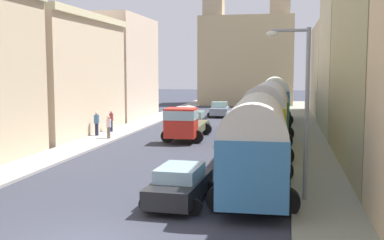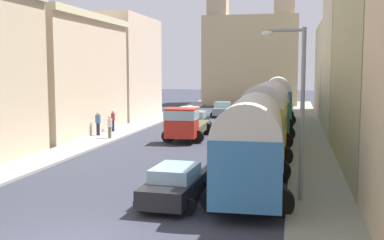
# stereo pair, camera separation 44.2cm
# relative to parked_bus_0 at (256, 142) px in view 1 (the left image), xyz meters

# --- Properties ---
(ground_plane) EXTENTS (154.00, 154.00, 0.00)m
(ground_plane) POSITION_rel_parked_bus_0_xyz_m (-4.60, 20.50, -2.17)
(ground_plane) COLOR #333642
(sidewalk_left) EXTENTS (2.50, 70.00, 0.14)m
(sidewalk_left) POSITION_rel_parked_bus_0_xyz_m (-11.85, 20.50, -2.10)
(sidewalk_left) COLOR #9B9695
(sidewalk_left) RESTS_ON ground
(sidewalk_right) EXTENTS (2.50, 70.00, 0.14)m
(sidewalk_right) POSITION_rel_parked_bus_0_xyz_m (2.65, 20.50, -2.10)
(sidewalk_right) COLOR gray
(sidewalk_right) RESTS_ON ground
(building_left_2) EXTENTS (5.02, 12.93, 9.18)m
(building_left_2) POSITION_rel_parked_bus_0_xyz_m (-15.38, 15.03, 2.44)
(building_left_2) COLOR beige
(building_left_2) RESTS_ON ground
(building_left_3) EXTENTS (4.06, 10.68, 10.29)m
(building_left_3) POSITION_rel_parked_bus_0_xyz_m (-15.13, 27.42, 2.97)
(building_left_3) COLOR beige
(building_left_3) RESTS_ON ground
(building_right_2) EXTENTS (4.67, 12.39, 14.40)m
(building_right_2) POSITION_rel_parked_bus_0_xyz_m (6.02, 20.57, 5.06)
(building_right_2) COLOR beige
(building_right_2) RESTS_ON ground
(building_right_3) EXTENTS (5.10, 14.12, 9.70)m
(building_right_3) POSITION_rel_parked_bus_0_xyz_m (6.45, 34.56, 2.68)
(building_right_3) COLOR beige
(building_right_3) RESTS_ON ground
(distant_church) EXTENTS (13.00, 7.40, 20.08)m
(distant_church) POSITION_rel_parked_bus_0_xyz_m (-4.60, 48.80, 4.86)
(distant_church) COLOR tan
(distant_church) RESTS_ON ground
(parked_bus_0) EXTENTS (3.41, 8.22, 3.94)m
(parked_bus_0) POSITION_rel_parked_bus_0_xyz_m (0.00, 0.00, 0.00)
(parked_bus_0) COLOR teal
(parked_bus_0) RESTS_ON ground
(parked_bus_1) EXTENTS (3.21, 8.62, 4.23)m
(parked_bus_1) POSITION_rel_parked_bus_0_xyz_m (0.00, 9.00, 0.19)
(parked_bus_1) COLOR yellow
(parked_bus_1) RESTS_ON ground
(parked_bus_2) EXTENTS (3.40, 9.23, 3.95)m
(parked_bus_2) POSITION_rel_parked_bus_0_xyz_m (0.00, 18.00, 0.01)
(parked_bus_2) COLOR #398A61
(parked_bus_2) RESTS_ON ground
(parked_bus_3) EXTENTS (3.50, 8.57, 4.27)m
(parked_bus_3) POSITION_rel_parked_bus_0_xyz_m (0.00, 27.00, 0.20)
(parked_bus_3) COLOR teal
(parked_bus_3) RESTS_ON ground
(cargo_truck_0) EXTENTS (3.05, 7.16, 2.41)m
(cargo_truck_0) POSITION_rel_parked_bus_0_xyz_m (-5.86, 13.79, -0.93)
(cargo_truck_0) COLOR red
(cargo_truck_0) RESTS_ON ground
(car_0) EXTENTS (2.37, 4.09, 1.50)m
(car_0) POSITION_rel_parked_bus_0_xyz_m (-6.50, 20.23, -1.42)
(car_0) COLOR black
(car_0) RESTS_ON ground
(car_1) EXTENTS (2.53, 3.71, 1.60)m
(car_1) POSITION_rel_parked_bus_0_xyz_m (-5.84, 30.67, -1.38)
(car_1) COLOR gray
(car_1) RESTS_ON ground
(car_2) EXTENTS (2.37, 4.26, 1.43)m
(car_2) POSITION_rel_parked_bus_0_xyz_m (-2.68, -1.72, -1.45)
(car_2) COLOR black
(car_2) RESTS_ON ground
(car_3) EXTENTS (2.22, 4.07, 1.53)m
(car_3) POSITION_rel_parked_bus_0_xyz_m (-3.00, 20.42, -1.41)
(car_3) COLOR silver
(car_3) RESTS_ON ground
(car_4) EXTENTS (2.42, 3.83, 1.44)m
(car_4) POSITION_rel_parked_bus_0_xyz_m (-2.58, 28.79, -1.44)
(car_4) COLOR #4F9A56
(car_4) RESTS_ON ground
(pedestrian_0) EXTENTS (0.52, 0.52, 1.75)m
(pedestrian_0) POSITION_rel_parked_bus_0_xyz_m (-11.19, 12.70, -1.18)
(pedestrian_0) COLOR #68614F
(pedestrian_0) RESTS_ON ground
(pedestrian_2) EXTENTS (0.38, 0.38, 1.80)m
(pedestrian_2) POSITION_rel_parked_bus_0_xyz_m (-12.36, 16.25, -1.13)
(pedestrian_2) COLOR #1E244B
(pedestrian_2) RESTS_ON ground
(pedestrian_4) EXTENTS (0.42, 0.42, 1.90)m
(pedestrian_4) POSITION_rel_parked_bus_0_xyz_m (-12.60, 13.92, -1.10)
(pedestrian_4) COLOR #21223A
(pedestrian_4) RESTS_ON ground
(streetlamp_near) EXTENTS (1.62, 0.28, 6.53)m
(streetlamp_near) POSITION_rel_parked_bus_0_xyz_m (1.69, -0.69, 1.70)
(streetlamp_near) COLOR gray
(streetlamp_near) RESTS_ON ground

